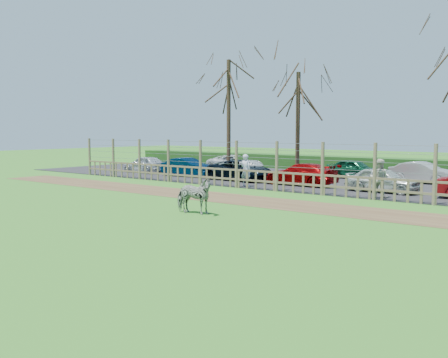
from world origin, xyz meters
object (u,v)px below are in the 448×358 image
Objects in this scene: tree_left at (229,90)px; visitor_b at (379,178)px; car_3 at (301,174)px; car_11 at (423,173)px; car_4 at (383,180)px; car_0 at (145,164)px; car_1 at (188,167)px; zebra at (193,196)px; car_8 at (236,163)px; tree_mid at (298,100)px; car_2 at (240,170)px; car_10 at (355,169)px; visitor_a at (246,170)px.

visitor_b is (11.47, -3.90, -4.71)m from tree_left.
car_3 is 1.14× the size of car_11.
tree_left is at bearing 80.98° from car_4.
car_0 and car_1 have the same top height.
car_8 is (-9.92, 15.78, -0.03)m from zebra.
tree_mid is at bearing 66.55° from car_4.
visitor_b is 9.75m from car_2.
tree_left is 12.73m from car_11.
car_11 is (4.91, 5.25, 0.00)m from car_3.
car_8 is at bearing 93.41° from car_10.
tree_left is 1.82× the size of car_8.
car_11 is (0.24, 5.55, 0.00)m from car_4.
car_10 is at bearing 35.19° from car_4.
visitor_a is 1.00× the size of visitor_b.
visitor_a is 0.40× the size of car_8.
visitor_a is at bearing -7.27° from visitor_b.
car_2 is 6.66m from car_8.
tree_mid reaches higher than car_11.
car_8 is at bearing -45.76° from visitor_a.
visitor_a reaches higher than car_2.
car_1 is at bearing 118.16° from car_11.
car_3 is at bearing 174.52° from car_10.
car_11 is (-0.35, 7.60, -0.26)m from visitor_b.
visitor_b reaches higher than car_11.
car_11 is (6.93, 7.61, -0.26)m from visitor_a.
car_10 is at bearing -64.34° from car_1.
car_3 is at bearing -31.37° from visitor_b.
car_4 is 6.91m from car_10.
car_1 and car_2 have the same top height.
visitor_a is 0.40× the size of car_2.
car_0 is 14.44m from car_10.
zebra is 16.16m from car_11.
car_1 is at bearing 88.91° from car_4.
tree_mid is 9.39m from visitor_b.
car_1 is (-6.43, 2.45, -0.26)m from visitor_a.
car_1 is at bearing 32.71° from zebra.
car_2 is at bearing -21.63° from visitor_b.
car_0 is at bearing 82.21° from car_1.
car_4 is at bearing -115.72° from car_8.
tree_mid is at bearing 141.66° from car_10.
car_1 is (-2.24, -1.45, -4.98)m from tree_left.
tree_left is 12.10m from car_4.
car_2 is at bearing 126.79° from car_11.
car_11 is at bearing -1.90° from car_4.
zebra is 8.94m from visitor_a.
car_10 is at bearing -91.69° from car_8.
tree_mid is 8.34m from car_8.
car_0 is 0.97× the size of car_11.
visitor_a is 0.42× the size of car_3.
visitor_b is 0.47× the size of car_11.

